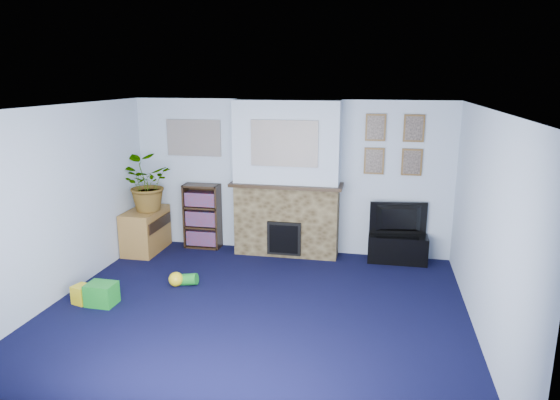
% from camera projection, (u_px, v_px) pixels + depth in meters
% --- Properties ---
extents(floor, '(5.00, 4.50, 0.01)m').
position_uv_depth(floor, '(255.00, 311.00, 5.97)').
color(floor, black).
rests_on(floor, ground).
extents(ceiling, '(5.00, 4.50, 0.01)m').
position_uv_depth(ceiling, '(252.00, 108.00, 5.39)').
color(ceiling, white).
rests_on(ceiling, wall_back).
extents(wall_back, '(5.00, 0.04, 2.40)m').
position_uv_depth(wall_back, '(289.00, 177.00, 7.82)').
color(wall_back, silver).
rests_on(wall_back, ground).
extents(wall_front, '(5.00, 0.04, 2.40)m').
position_uv_depth(wall_front, '(176.00, 298.00, 3.54)').
color(wall_front, silver).
rests_on(wall_front, ground).
extents(wall_left, '(0.04, 4.50, 2.40)m').
position_uv_depth(wall_left, '(58.00, 204.00, 6.16)').
color(wall_left, silver).
rests_on(wall_left, ground).
extents(wall_right, '(0.04, 4.50, 2.40)m').
position_uv_depth(wall_right, '(486.00, 227.00, 5.20)').
color(wall_right, silver).
rests_on(wall_right, ground).
extents(chimney_breast, '(1.72, 0.50, 2.40)m').
position_uv_depth(chimney_breast, '(287.00, 181.00, 7.63)').
color(chimney_breast, brown).
rests_on(chimney_breast, ground).
extents(collage_main, '(1.00, 0.03, 0.68)m').
position_uv_depth(collage_main, '(284.00, 144.00, 7.29)').
color(collage_main, gray).
rests_on(collage_main, chimney_breast).
extents(collage_left, '(0.90, 0.03, 0.58)m').
position_uv_depth(collage_left, '(194.00, 138.00, 7.96)').
color(collage_left, gray).
rests_on(collage_left, wall_back).
extents(portrait_tl, '(0.30, 0.03, 0.40)m').
position_uv_depth(portrait_tl, '(376.00, 128.00, 7.36)').
color(portrait_tl, brown).
rests_on(portrait_tl, wall_back).
extents(portrait_tr, '(0.30, 0.03, 0.40)m').
position_uv_depth(portrait_tr, '(414.00, 128.00, 7.26)').
color(portrait_tr, brown).
rests_on(portrait_tr, wall_back).
extents(portrait_bl, '(0.30, 0.03, 0.40)m').
position_uv_depth(portrait_bl, '(374.00, 161.00, 7.48)').
color(portrait_bl, brown).
rests_on(portrait_bl, wall_back).
extents(portrait_br, '(0.30, 0.03, 0.40)m').
position_uv_depth(portrait_br, '(412.00, 162.00, 7.38)').
color(portrait_br, brown).
rests_on(portrait_br, wall_back).
extents(tv_stand, '(0.88, 0.37, 0.42)m').
position_uv_depth(tv_stand, '(397.00, 247.00, 7.52)').
color(tv_stand, black).
rests_on(tv_stand, ground).
extents(television, '(0.86, 0.23, 0.49)m').
position_uv_depth(television, '(399.00, 219.00, 7.44)').
color(television, black).
rests_on(television, tv_stand).
extents(bookshelf, '(0.58, 0.28, 1.05)m').
position_uv_depth(bookshelf, '(203.00, 217.00, 8.12)').
color(bookshelf, black).
rests_on(bookshelf, ground).
extents(sideboard, '(0.48, 0.87, 0.68)m').
position_uv_depth(sideboard, '(146.00, 230.00, 7.98)').
color(sideboard, olive).
rests_on(sideboard, ground).
extents(potted_plant, '(0.83, 0.74, 0.86)m').
position_uv_depth(potted_plant, '(144.00, 184.00, 7.74)').
color(potted_plant, '#26661E').
rests_on(potted_plant, sideboard).
extents(mantel_clock, '(0.11, 0.06, 0.15)m').
position_uv_depth(mantel_clock, '(282.00, 179.00, 7.59)').
color(mantel_clock, gold).
rests_on(mantel_clock, chimney_breast).
extents(mantel_candle, '(0.05, 0.05, 0.16)m').
position_uv_depth(mantel_candle, '(309.00, 179.00, 7.51)').
color(mantel_candle, '#B2BFC6').
rests_on(mantel_candle, chimney_breast).
extents(mantel_teddy, '(0.12, 0.12, 0.12)m').
position_uv_depth(mantel_teddy, '(247.00, 178.00, 7.70)').
color(mantel_teddy, slate).
rests_on(mantel_teddy, chimney_breast).
extents(mantel_can, '(0.06, 0.06, 0.12)m').
position_uv_depth(mantel_can, '(331.00, 181.00, 7.45)').
color(mantel_can, yellow).
rests_on(mantel_can, chimney_breast).
extents(green_crate, '(0.35, 0.28, 0.27)m').
position_uv_depth(green_crate, '(102.00, 294.00, 6.12)').
color(green_crate, '#198C26').
rests_on(green_crate, ground).
extents(toy_ball, '(0.19, 0.19, 0.19)m').
position_uv_depth(toy_ball, '(176.00, 280.00, 6.67)').
color(toy_ball, yellow).
rests_on(toy_ball, ground).
extents(toy_block, '(0.23, 0.23, 0.23)m').
position_uv_depth(toy_block, '(82.00, 295.00, 6.16)').
color(toy_block, yellow).
rests_on(toy_block, ground).
extents(toy_tube, '(0.35, 0.16, 0.20)m').
position_uv_depth(toy_tube, '(185.00, 280.00, 6.72)').
color(toy_tube, '#198C26').
rests_on(toy_tube, ground).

